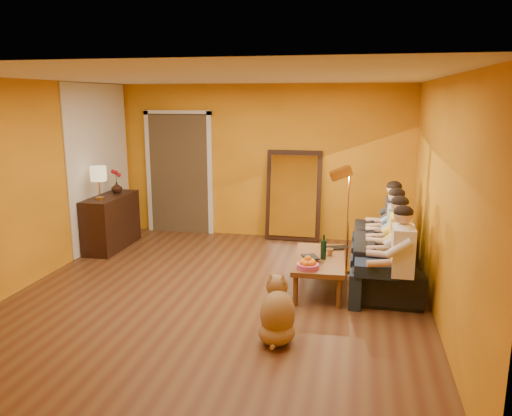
% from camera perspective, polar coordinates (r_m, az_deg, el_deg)
% --- Properties ---
extents(room_shell, '(5.00, 5.50, 2.60)m').
position_cam_1_polar(room_shell, '(6.24, -3.40, 2.58)').
color(room_shell, brown).
rests_on(room_shell, ground).
extents(white_accent, '(0.02, 1.90, 2.58)m').
position_cam_1_polar(white_accent, '(8.45, -17.40, 4.65)').
color(white_accent, white).
rests_on(white_accent, wall_left).
extents(doorway_recess, '(1.06, 0.30, 2.10)m').
position_cam_1_polar(doorway_recess, '(9.05, -8.50, 3.97)').
color(doorway_recess, '#3F2D19').
rests_on(doorway_recess, floor).
extents(door_jamb_left, '(0.08, 0.06, 2.20)m').
position_cam_1_polar(door_jamb_left, '(9.15, -12.12, 3.93)').
color(door_jamb_left, white).
rests_on(door_jamb_left, wall_back).
extents(door_jamb_right, '(0.08, 0.06, 2.20)m').
position_cam_1_polar(door_jamb_right, '(8.75, -5.26, 3.77)').
color(door_jamb_right, white).
rests_on(door_jamb_right, wall_back).
extents(door_header, '(1.22, 0.06, 0.08)m').
position_cam_1_polar(door_header, '(8.84, -9.00, 10.73)').
color(door_header, white).
rests_on(door_header, wall_back).
extents(mirror_frame, '(0.92, 0.27, 1.51)m').
position_cam_1_polar(mirror_frame, '(8.41, 4.31, 1.43)').
color(mirror_frame, black).
rests_on(mirror_frame, floor).
extents(mirror_glass, '(0.78, 0.21, 1.35)m').
position_cam_1_polar(mirror_glass, '(8.38, 4.27, 1.38)').
color(mirror_glass, white).
rests_on(mirror_glass, mirror_frame).
extents(sideboard, '(0.44, 1.18, 0.85)m').
position_cam_1_polar(sideboard, '(8.32, -16.20, -1.53)').
color(sideboard, black).
rests_on(sideboard, floor).
extents(table_lamp, '(0.24, 0.24, 0.51)m').
position_cam_1_polar(table_lamp, '(7.93, -17.50, 2.73)').
color(table_lamp, beige).
rests_on(table_lamp, sideboard).
extents(sofa, '(2.12, 0.83, 0.62)m').
position_cam_1_polar(sofa, '(6.86, 14.51, -5.41)').
color(sofa, black).
rests_on(sofa, floor).
extents(coffee_table, '(0.67, 1.25, 0.42)m').
position_cam_1_polar(coffee_table, '(6.38, 7.21, -7.41)').
color(coffee_table, brown).
rests_on(coffee_table, floor).
extents(floor_lamp, '(0.34, 0.30, 1.44)m').
position_cam_1_polar(floor_lamp, '(6.93, 10.48, -1.51)').
color(floor_lamp, gold).
rests_on(floor_lamp, floor).
extents(dog, '(0.55, 0.66, 0.67)m').
position_cam_1_polar(dog, '(5.02, 2.50, -11.48)').
color(dog, '#A46F4A').
rests_on(dog, floor).
extents(person_far_left, '(0.70, 0.44, 1.22)m').
position_cam_1_polar(person_far_left, '(5.83, 16.36, -5.63)').
color(person_far_left, silver).
rests_on(person_far_left, sofa).
extents(person_mid_left, '(0.70, 0.44, 1.22)m').
position_cam_1_polar(person_mid_left, '(6.35, 16.00, -4.11)').
color(person_mid_left, '#FFDD54').
rests_on(person_mid_left, sofa).
extents(person_mid_right, '(0.70, 0.44, 1.22)m').
position_cam_1_polar(person_mid_right, '(6.88, 15.70, -2.81)').
color(person_mid_right, '#8EB0DB').
rests_on(person_mid_right, sofa).
extents(person_far_right, '(0.70, 0.44, 1.22)m').
position_cam_1_polar(person_far_right, '(7.41, 15.44, -1.71)').
color(person_far_right, '#313136').
rests_on(person_far_right, sofa).
extents(fruit_bowl, '(0.26, 0.26, 0.16)m').
position_cam_1_polar(fruit_bowl, '(5.87, 5.95, -6.18)').
color(fruit_bowl, '#CD487F').
rests_on(fruit_bowl, coffee_table).
extents(wine_bottle, '(0.07, 0.07, 0.31)m').
position_cam_1_polar(wine_bottle, '(6.22, 7.73, -4.43)').
color(wine_bottle, black).
rests_on(wine_bottle, coffee_table).
extents(tumbler, '(0.10, 0.10, 0.08)m').
position_cam_1_polar(tumbler, '(6.41, 8.44, -4.98)').
color(tumbler, '#B27F3F').
rests_on(tumbler, coffee_table).
extents(laptop, '(0.41, 0.32, 0.03)m').
position_cam_1_polar(laptop, '(6.63, 9.07, -4.65)').
color(laptop, black).
rests_on(laptop, coffee_table).
extents(book_lower, '(0.21, 0.26, 0.02)m').
position_cam_1_polar(book_lower, '(6.14, 5.43, -6.01)').
color(book_lower, black).
rests_on(book_lower, coffee_table).
extents(book_mid, '(0.24, 0.27, 0.02)m').
position_cam_1_polar(book_mid, '(6.14, 5.54, -5.81)').
color(book_mid, '#A71318').
rests_on(book_mid, book_lower).
extents(book_upper, '(0.26, 0.29, 0.02)m').
position_cam_1_polar(book_upper, '(6.11, 5.43, -5.69)').
color(book_upper, black).
rests_on(book_upper, book_mid).
extents(vase, '(0.17, 0.17, 0.18)m').
position_cam_1_polar(vase, '(8.43, -15.63, 2.27)').
color(vase, black).
rests_on(vase, sideboard).
extents(flowers, '(0.17, 0.17, 0.39)m').
position_cam_1_polar(flowers, '(8.40, -15.72, 3.78)').
color(flowers, '#A71318').
rests_on(flowers, vase).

